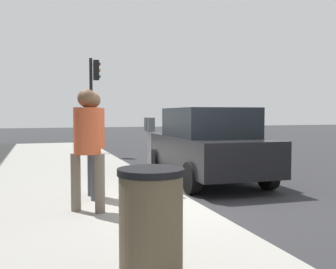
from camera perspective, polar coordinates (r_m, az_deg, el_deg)
ground_plane at (r=6.90m, az=3.23°, el=-10.60°), size 80.00×80.00×0.00m
sidewalk_slab at (r=6.44m, az=-22.94°, el=-11.16°), size 28.00×6.00×0.15m
parking_meter at (r=7.25m, az=-2.77°, el=-0.60°), size 0.36×0.12×1.41m
pedestrian_at_meter at (r=6.84m, az=-11.07°, el=-0.07°), size 0.55×0.40×1.86m
pedestrian_bystander at (r=5.89m, az=-11.89°, el=-0.64°), size 0.40×0.48×1.85m
parked_sedan_near at (r=9.37m, az=5.71°, el=-1.43°), size 4.46×2.09×1.77m
traffic_signal at (r=15.11m, az=-10.95°, el=6.62°), size 0.24×0.44×3.60m
trash_bin at (r=3.46m, az=-2.54°, el=-13.29°), size 0.59×0.59×1.01m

